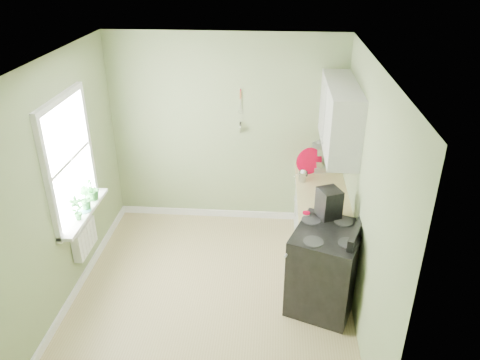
# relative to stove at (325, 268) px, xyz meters

# --- Properties ---
(floor) EXTENTS (3.20, 3.60, 0.02)m
(floor) POSITION_rel_stove_xyz_m (-1.28, 0.01, -0.50)
(floor) COLOR tan
(floor) RESTS_ON ground
(ceiling) EXTENTS (3.20, 3.60, 0.02)m
(ceiling) POSITION_rel_stove_xyz_m (-1.28, 0.01, 2.22)
(ceiling) COLOR white
(ceiling) RESTS_ON wall_back
(wall_back) EXTENTS (3.20, 0.02, 2.70)m
(wall_back) POSITION_rel_stove_xyz_m (-1.28, 1.82, 0.86)
(wall_back) COLOR gray
(wall_back) RESTS_ON floor
(wall_left) EXTENTS (0.02, 3.60, 2.70)m
(wall_left) POSITION_rel_stove_xyz_m (-2.89, 0.01, 0.86)
(wall_left) COLOR gray
(wall_left) RESTS_ON floor
(wall_right) EXTENTS (0.02, 3.60, 2.70)m
(wall_right) POSITION_rel_stove_xyz_m (0.33, 0.01, 0.86)
(wall_right) COLOR gray
(wall_right) RESTS_ON floor
(base_cabinets) EXTENTS (0.60, 1.60, 0.87)m
(base_cabinets) POSITION_rel_stove_xyz_m (0.02, 1.01, -0.06)
(base_cabinets) COLOR silver
(base_cabinets) RESTS_ON floor
(countertop) EXTENTS (0.64, 1.60, 0.04)m
(countertop) POSITION_rel_stove_xyz_m (0.01, 1.01, 0.40)
(countertop) COLOR tan
(countertop) RESTS_ON base_cabinets
(upper_cabinets) EXTENTS (0.35, 1.40, 0.80)m
(upper_cabinets) POSITION_rel_stove_xyz_m (0.15, 1.11, 1.36)
(upper_cabinets) COLOR silver
(upper_cabinets) RESTS_ON wall_right
(window) EXTENTS (0.06, 1.14, 1.44)m
(window) POSITION_rel_stove_xyz_m (-2.86, 0.31, 1.06)
(window) COLOR white
(window) RESTS_ON wall_left
(window_sill) EXTENTS (0.18, 1.14, 0.04)m
(window_sill) POSITION_rel_stove_xyz_m (-2.79, 0.31, 0.39)
(window_sill) COLOR white
(window_sill) RESTS_ON wall_left
(radiator) EXTENTS (0.12, 0.50, 0.35)m
(radiator) POSITION_rel_stove_xyz_m (-2.82, 0.26, 0.06)
(radiator) COLOR white
(radiator) RESTS_ON wall_left
(wall_utensils) EXTENTS (0.02, 0.14, 0.58)m
(wall_utensils) POSITION_rel_stove_xyz_m (-1.08, 1.79, 1.07)
(wall_utensils) COLOR tan
(wall_utensils) RESTS_ON wall_back
(stove) EXTENTS (0.94, 0.97, 1.09)m
(stove) POSITION_rel_stove_xyz_m (0.00, 0.00, 0.00)
(stove) COLOR black
(stove) RESTS_ON floor
(stand_mixer) EXTENTS (0.24, 0.34, 0.38)m
(stand_mixer) POSITION_rel_stove_xyz_m (0.01, 1.67, 0.58)
(stand_mixer) COLOR #B2B2B7
(stand_mixer) RESTS_ON countertop
(kettle) EXTENTS (0.17, 0.10, 0.17)m
(kettle) POSITION_rel_stove_xyz_m (-0.23, 1.26, 0.51)
(kettle) COLOR silver
(kettle) RESTS_ON countertop
(coffee_maker) EXTENTS (0.30, 0.31, 0.39)m
(coffee_maker) POSITION_rel_stove_xyz_m (0.01, 0.31, 0.60)
(coffee_maker) COLOR black
(coffee_maker) RESTS_ON countertop
(red_tray) EXTENTS (0.36, 0.19, 0.36)m
(red_tray) POSITION_rel_stove_xyz_m (-0.14, 1.50, 0.60)
(red_tray) COLOR red
(red_tray) RESTS_ON countertop
(jar) EXTENTS (0.08, 0.08, 0.09)m
(jar) POSITION_rel_stove_xyz_m (-0.23, 0.31, 0.47)
(jar) COLOR #B4A892
(jar) RESTS_ON countertop
(plant_a) EXTENTS (0.18, 0.17, 0.29)m
(plant_a) POSITION_rel_stove_xyz_m (-2.78, 0.12, 0.55)
(plant_a) COLOR #256529
(plant_a) RESTS_ON window_sill
(plant_b) EXTENTS (0.20, 0.20, 0.28)m
(plant_b) POSITION_rel_stove_xyz_m (-2.78, 0.37, 0.55)
(plant_b) COLOR #256529
(plant_b) RESTS_ON window_sill
(plant_c) EXTENTS (0.17, 0.17, 0.30)m
(plant_c) POSITION_rel_stove_xyz_m (-2.78, 0.59, 0.56)
(plant_c) COLOR #256529
(plant_c) RESTS_ON window_sill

